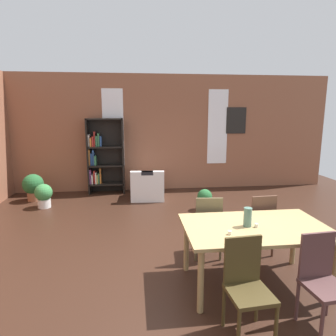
# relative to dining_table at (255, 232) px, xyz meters

# --- Properties ---
(ground_plane) EXTENTS (10.94, 10.94, 0.00)m
(ground_plane) POSITION_rel_dining_table_xyz_m (-0.56, 0.58, -0.70)
(ground_plane) COLOR #311D13
(back_wall_brick) EXTENTS (9.16, 0.12, 3.13)m
(back_wall_brick) POSITION_rel_dining_table_xyz_m (-0.56, 4.85, 0.87)
(back_wall_brick) COLOR brown
(back_wall_brick) RESTS_ON ground
(window_pane_0) EXTENTS (0.55, 0.02, 2.04)m
(window_pane_0) POSITION_rel_dining_table_xyz_m (-1.99, 4.78, 1.03)
(window_pane_0) COLOR white
(window_pane_1) EXTENTS (0.55, 0.02, 2.04)m
(window_pane_1) POSITION_rel_dining_table_xyz_m (0.87, 4.78, 1.03)
(window_pane_1) COLOR white
(dining_table) EXTENTS (1.74, 1.07, 0.78)m
(dining_table) POSITION_rel_dining_table_xyz_m (0.00, 0.00, 0.00)
(dining_table) COLOR #9B8051
(dining_table) RESTS_ON ground
(vase_on_table) EXTENTS (0.10, 0.10, 0.23)m
(vase_on_table) POSITION_rel_dining_table_xyz_m (-0.11, 0.00, 0.20)
(vase_on_table) COLOR #4C7266
(vase_on_table) RESTS_ON dining_table
(tealight_candle_0) EXTENTS (0.04, 0.04, 0.04)m
(tealight_candle_0) POSITION_rel_dining_table_xyz_m (-0.01, 0.19, 0.11)
(tealight_candle_0) COLOR silver
(tealight_candle_0) RESTS_ON dining_table
(tealight_candle_1) EXTENTS (0.04, 0.04, 0.04)m
(tealight_candle_1) POSITION_rel_dining_table_xyz_m (-0.01, -0.04, 0.11)
(tealight_candle_1) COLOR silver
(tealight_candle_1) RESTS_ON dining_table
(tealight_candle_2) EXTENTS (0.04, 0.04, 0.04)m
(tealight_candle_2) POSITION_rel_dining_table_xyz_m (-0.40, -0.21, 0.10)
(tealight_candle_2) COLOR silver
(tealight_candle_2) RESTS_ON dining_table
(dining_chair_far_right) EXTENTS (0.42, 0.42, 0.95)m
(dining_chair_far_right) POSITION_rel_dining_table_xyz_m (0.40, 0.76, -0.18)
(dining_chair_far_right) COLOR #523629
(dining_chair_far_right) RESTS_ON ground
(dining_chair_far_left) EXTENTS (0.43, 0.43, 0.95)m
(dining_chair_far_left) POSITION_rel_dining_table_xyz_m (-0.40, 0.76, -0.18)
(dining_chair_far_left) COLOR brown
(dining_chair_far_left) RESTS_ON ground
(dining_chair_near_right) EXTENTS (0.43, 0.43, 0.95)m
(dining_chair_near_right) POSITION_rel_dining_table_xyz_m (0.39, -0.76, -0.18)
(dining_chair_near_right) COLOR #492E2D
(dining_chair_near_right) RESTS_ON ground
(dining_chair_near_left) EXTENTS (0.43, 0.43, 0.95)m
(dining_chair_near_left) POSITION_rel_dining_table_xyz_m (-0.40, -0.76, -0.18)
(dining_chair_near_left) COLOR #3C3017
(dining_chair_near_left) RESTS_ON ground
(bookshelf_tall) EXTENTS (0.95, 0.33, 1.98)m
(bookshelf_tall) POSITION_rel_dining_table_xyz_m (-2.27, 4.59, 0.29)
(bookshelf_tall) COLOR black
(bookshelf_tall) RESTS_ON ground
(armchair_white) EXTENTS (0.85, 0.85, 0.75)m
(armchair_white) POSITION_rel_dining_table_xyz_m (-1.13, 3.89, -0.42)
(armchair_white) COLOR silver
(armchair_white) RESTS_ON ground
(potted_plant_by_shelf) EXTENTS (0.32, 0.32, 0.47)m
(potted_plant_by_shelf) POSITION_rel_dining_table_xyz_m (0.08, 2.87, -0.43)
(potted_plant_by_shelf) COLOR #9E6042
(potted_plant_by_shelf) RESTS_ON ground
(potted_plant_corner) EXTENTS (0.49, 0.49, 0.66)m
(potted_plant_corner) POSITION_rel_dining_table_xyz_m (-3.91, 4.03, -0.33)
(potted_plant_corner) COLOR #9E6042
(potted_plant_corner) RESTS_ON ground
(potted_plant_window) EXTENTS (0.39, 0.39, 0.55)m
(potted_plant_window) POSITION_rel_dining_table_xyz_m (-3.50, 3.45, -0.40)
(potted_plant_window) COLOR silver
(potted_plant_window) RESTS_ON ground
(framed_picture) EXTENTS (0.56, 0.03, 0.72)m
(framed_picture) POSITION_rel_dining_table_xyz_m (1.39, 4.77, 1.21)
(framed_picture) COLOR black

